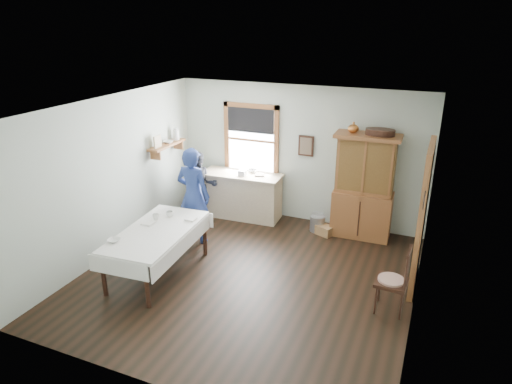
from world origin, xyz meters
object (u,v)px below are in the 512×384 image
at_px(work_counter, 242,195).
at_px(spindle_chair, 392,279).
at_px(pail, 317,223).
at_px(wicker_basket, 325,230).
at_px(figure_dark, 200,189).
at_px(woman_blue, 194,199).
at_px(china_hutch, 364,187).
at_px(dining_table, 158,252).

xyz_separation_m(work_counter, spindle_chair, (3.25, -2.16, 0.03)).
bearing_deg(pail, spindle_chair, -52.13).
bearing_deg(wicker_basket, figure_dark, -172.94).
bearing_deg(figure_dark, work_counter, 5.44).
height_order(wicker_basket, woman_blue, woman_blue).
height_order(spindle_chair, woman_blue, woman_blue).
xyz_separation_m(pail, wicker_basket, (0.18, -0.12, -0.06)).
xyz_separation_m(china_hutch, dining_table, (-2.72, -2.63, -0.60)).
xyz_separation_m(china_hutch, wicker_basket, (-0.62, -0.23, -0.89)).
bearing_deg(spindle_chair, woman_blue, 170.19).
bearing_deg(work_counter, wicker_basket, -8.22).
bearing_deg(spindle_chair, figure_dark, 160.26).
relative_size(dining_table, figure_dark, 1.44).
bearing_deg(wicker_basket, spindle_chair, -53.74).
relative_size(pail, figure_dark, 0.23).
bearing_deg(dining_table, wicker_basket, 48.86).
distance_m(china_hutch, spindle_chair, 2.41).
xyz_separation_m(spindle_chair, woman_blue, (-3.60, 0.83, 0.32)).
bearing_deg(woman_blue, dining_table, 94.65).
distance_m(wicker_basket, woman_blue, 2.54).
xyz_separation_m(spindle_chair, wicker_basket, (-1.45, 1.98, -0.41)).
bearing_deg(work_counter, woman_blue, -107.25).
bearing_deg(dining_table, china_hutch, 44.09).
xyz_separation_m(dining_table, woman_blue, (-0.05, 1.25, 0.44)).
bearing_deg(pail, figure_dark, -169.56).
bearing_deg(spindle_chair, work_counter, 149.69).
bearing_deg(figure_dark, dining_table, -109.08).
bearing_deg(dining_table, pail, 52.69).
height_order(china_hutch, wicker_basket, china_hutch).
xyz_separation_m(wicker_basket, woman_blue, (-2.15, -1.15, 0.73)).
distance_m(wicker_basket, figure_dark, 2.58).
bearing_deg(dining_table, spindle_chair, 6.79).
bearing_deg(china_hutch, woman_blue, -155.10).
distance_m(spindle_chair, figure_dark, 4.28).
distance_m(spindle_chair, pail, 2.68).
bearing_deg(spindle_chair, dining_table, -170.01).
distance_m(dining_table, figure_dark, 2.15).
distance_m(china_hutch, wicker_basket, 1.11).
height_order(dining_table, figure_dark, figure_dark).
relative_size(dining_table, spindle_chair, 1.92).
xyz_separation_m(work_counter, pail, (1.63, -0.06, -0.31)).
relative_size(pail, woman_blue, 0.19).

